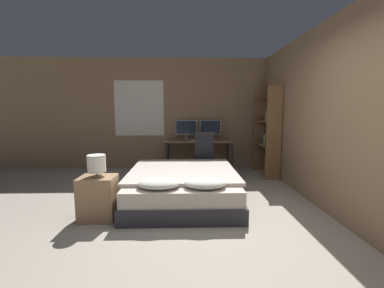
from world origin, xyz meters
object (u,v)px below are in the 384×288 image
(bed, at_px, (183,186))
(desk, at_px, (199,143))
(bedside_lamp, at_px, (97,164))
(keyboard, at_px, (199,141))
(monitor_right, at_px, (210,128))
(nightstand, at_px, (98,198))
(monitor_left, at_px, (186,128))
(office_chair, at_px, (204,161))
(bookshelf, at_px, (268,129))
(computer_mouse, at_px, (211,140))

(bed, height_order, desk, desk)
(bedside_lamp, relative_size, keyboard, 0.79)
(monitor_right, bearing_deg, bed, -106.14)
(keyboard, bearing_deg, bed, -101.27)
(monitor_right, bearing_deg, nightstand, -121.05)
(monitor_left, relative_size, office_chair, 0.51)
(nightstand, distance_m, desk, 3.12)
(bedside_lamp, bearing_deg, desk, 61.46)
(desk, relative_size, monitor_right, 3.11)
(desk, xyz_separation_m, bookshelf, (1.48, -0.53, 0.38))
(computer_mouse, bearing_deg, bed, -109.27)
(bed, xyz_separation_m, monitor_right, (0.66, 2.28, 0.76))
(desk, xyz_separation_m, monitor_left, (-0.30, 0.23, 0.35))
(keyboard, bearing_deg, monitor_right, 57.03)
(desk, distance_m, computer_mouse, 0.37)
(bed, relative_size, desk, 1.25)
(office_chair, bearing_deg, desk, 95.05)
(desk, height_order, office_chair, office_chair)
(nightstand, bearing_deg, monitor_left, 68.14)
(bedside_lamp, height_order, keyboard, bedside_lamp)
(nightstand, relative_size, office_chair, 0.58)
(desk, relative_size, computer_mouse, 22.78)
(keyboard, relative_size, computer_mouse, 5.24)
(bedside_lamp, distance_m, monitor_left, 3.19)
(desk, height_order, monitor_left, monitor_left)
(nightstand, height_order, computer_mouse, computer_mouse)
(keyboard, bearing_deg, computer_mouse, 0.00)
(bedside_lamp, xyz_separation_m, desk, (1.48, 2.72, -0.09))
(bed, height_order, keyboard, keyboard)
(bedside_lamp, distance_m, computer_mouse, 3.05)
(bedside_lamp, xyz_separation_m, computer_mouse, (1.75, 2.49, 0.01))
(nightstand, bearing_deg, computer_mouse, 54.89)
(desk, distance_m, monitor_right, 0.51)
(computer_mouse, relative_size, office_chair, 0.07)
(monitor_right, bearing_deg, bedside_lamp, -121.05)
(monitor_right, height_order, bookshelf, bookshelf)
(computer_mouse, bearing_deg, bedside_lamp, -125.11)
(monitor_left, bearing_deg, nightstand, -111.86)
(bed, bearing_deg, monitor_left, 88.32)
(bed, height_order, monitor_left, monitor_left)
(nightstand, height_order, office_chair, office_chair)
(bed, xyz_separation_m, office_chair, (0.43, 1.29, 0.14))
(desk, bearing_deg, office_chair, -84.95)
(bedside_lamp, height_order, bookshelf, bookshelf)
(nightstand, relative_size, keyboard, 1.57)
(monitor_right, xyz_separation_m, keyboard, (-0.30, -0.46, -0.25))
(monitor_right, relative_size, bookshelf, 0.27)
(bed, bearing_deg, bookshelf, 39.33)
(keyboard, bearing_deg, monitor_left, 122.97)
(bedside_lamp, xyz_separation_m, monitor_right, (1.78, 2.95, 0.25))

